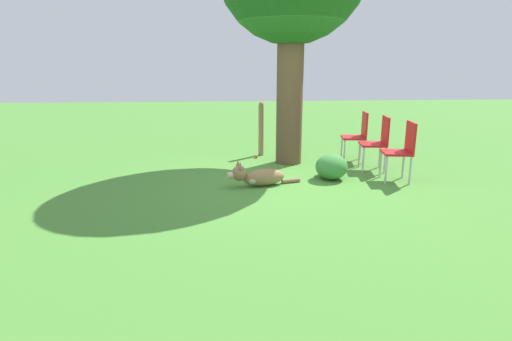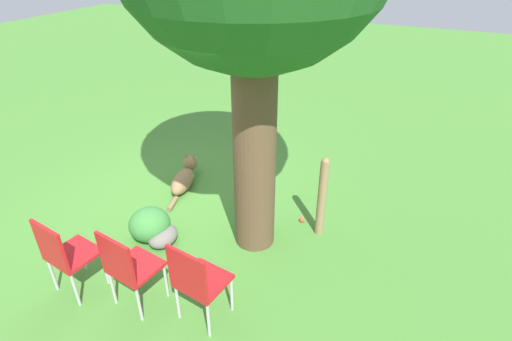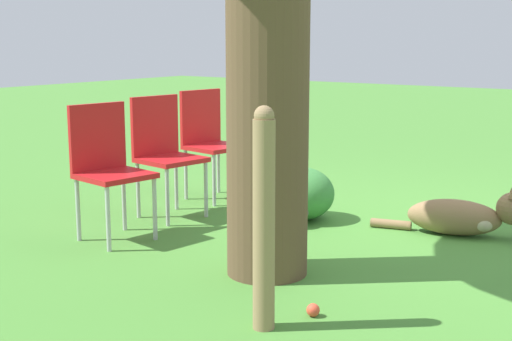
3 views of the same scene
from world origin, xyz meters
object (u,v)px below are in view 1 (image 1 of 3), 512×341
Objects in this scene: red_chair_2 at (358,133)px; fence_post at (261,129)px; red_chair_0 at (402,147)px; red_chair_1 at (378,139)px; tennis_ball at (256,156)px; dog at (258,177)px.

fence_post is at bearing -11.79° from red_chair_2.
fence_post is 1.15× the size of red_chair_0.
red_chair_1 is 13.73× the size of tennis_ball.
dog is at bearing 11.46° from red_chair_0.
red_chair_0 is 2.83m from tennis_ball.
dog is 1.23× the size of red_chair_0.
red_chair_0 is 1.41m from red_chair_2.
fence_post is 2.87m from red_chair_0.
fence_post reaches higher than dog.
red_chair_2 is 13.73× the size of tennis_ball.
fence_post is 0.59m from tennis_ball.
dog is 1.91m from tennis_ball.
dog is at bearing -96.55° from fence_post.
red_chair_2 is (1.77, -0.67, -0.00)m from fence_post.
red_chair_2 is at bearing -20.75° from fence_post.
red_chair_2 is at bearing -71.62° from red_chair_1.
red_chair_2 is at bearing -71.62° from red_chair_0.
red_chair_0 reaches higher than tennis_ball.
red_chair_1 is (2.13, 0.79, 0.39)m from dog.
red_chair_0 is at bearing -40.31° from tennis_ball.
red_chair_2 is at bearing -12.20° from tennis_ball.
fence_post is at bearing -110.77° from dog.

